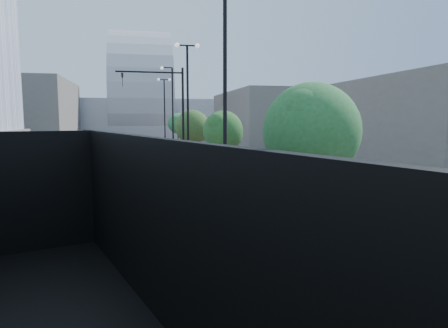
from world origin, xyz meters
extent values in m
cube|color=#4C2D23|center=(3.50, 40.00, 0.06)|extent=(7.00, 140.00, 0.12)
cube|color=slate|center=(6.20, 40.00, 0.07)|extent=(2.40, 140.00, 0.13)
cube|color=gray|center=(0.00, 40.00, 0.07)|extent=(0.30, 140.00, 0.14)
cube|color=slate|center=(-13.00, 40.00, 0.06)|extent=(4.00, 140.00, 0.12)
cube|color=black|center=(-5.81, 4.18, 1.90)|extent=(3.56, 3.63, 2.91)
cube|color=black|center=(-6.27, 5.61, 0.95)|extent=(2.73, 1.35, 1.46)
cube|color=black|center=(-5.35, 2.75, 1.18)|extent=(2.94, 1.71, 0.56)
cube|color=black|center=(-2.33, -2.06, 2.74)|extent=(3.28, 9.85, 2.24)
cube|color=black|center=(-5.06, 1.84, 2.74)|extent=(2.71, 0.98, 2.24)
cylinder|color=black|center=(-4.51, 3.97, 0.62)|extent=(0.70, 1.28, 1.23)
cylinder|color=silver|center=(-4.51, 3.97, 0.62)|extent=(0.57, 0.76, 0.67)
cylinder|color=black|center=(-4.99, 5.49, 0.62)|extent=(0.70, 1.28, 1.23)
cylinder|color=silver|center=(-4.99, 5.49, 0.62)|extent=(0.57, 0.76, 0.67)
cylinder|color=black|center=(-3.53, 0.92, 0.62)|extent=(0.70, 1.28, 1.23)
cylinder|color=silver|center=(-3.53, 0.92, 0.62)|extent=(0.57, 0.76, 0.67)
cylinder|color=black|center=(-3.89, 2.06, 0.62)|extent=(0.70, 1.28, 1.23)
cylinder|color=silver|center=(-3.89, 2.06, 0.62)|extent=(0.57, 0.76, 0.67)
imported|color=white|center=(-3.70, 12.81, 0.74)|extent=(2.15, 4.64, 1.47)
imported|color=black|center=(-7.30, 36.15, 0.63)|extent=(3.38, 4.98, 1.27)
imported|color=black|center=(-3.37, 38.82, 0.65)|extent=(3.32, 4.82, 1.30)
imported|color=black|center=(6.28, 15.81, 0.86)|extent=(0.63, 0.42, 1.73)
cylinder|color=black|center=(0.60, 10.00, 0.10)|extent=(0.56, 0.56, 0.20)
cylinder|color=black|center=(0.60, 10.00, 4.62)|extent=(0.16, 0.16, 9.00)
cylinder|color=black|center=(0.60, 22.00, 0.10)|extent=(0.56, 0.56, 0.20)
cylinder|color=black|center=(0.60, 22.00, 4.62)|extent=(0.16, 0.16, 9.00)
cylinder|color=black|center=(0.60, 22.00, 9.12)|extent=(1.40, 0.10, 0.10)
sphere|color=silver|center=(-0.10, 22.00, 9.12)|extent=(0.32, 0.32, 0.32)
sphere|color=silver|center=(1.30, 22.00, 9.12)|extent=(0.32, 0.32, 0.32)
cylinder|color=black|center=(0.60, 34.00, 0.10)|extent=(0.56, 0.56, 0.20)
cylinder|color=black|center=(0.60, 34.00, 4.62)|extent=(0.16, 0.16, 9.00)
cylinder|color=black|center=(0.10, 34.00, 9.12)|extent=(1.00, 0.10, 0.10)
sphere|color=silver|center=(-0.40, 34.00, 9.05)|extent=(0.32, 0.32, 0.32)
cylinder|color=black|center=(0.60, 46.00, 0.10)|extent=(0.56, 0.56, 0.20)
cylinder|color=black|center=(0.60, 46.00, 4.62)|extent=(0.16, 0.16, 9.00)
cylinder|color=black|center=(0.60, 46.00, 9.12)|extent=(1.40, 0.10, 0.10)
sphere|color=silver|center=(-0.10, 46.00, 9.12)|extent=(0.32, 0.32, 0.32)
sphere|color=silver|center=(1.30, 46.00, 9.12)|extent=(0.32, 0.32, 0.32)
cylinder|color=black|center=(0.60, 25.00, 4.00)|extent=(0.18, 0.18, 8.00)
cylinder|color=black|center=(-1.90, 25.00, 7.60)|extent=(5.00, 0.12, 0.12)
imported|color=black|center=(-3.90, 25.00, 7.00)|extent=(0.16, 0.20, 1.00)
cylinder|color=#382619|center=(1.60, 4.00, 1.75)|extent=(0.16, 0.16, 3.51)
sphere|color=#226329|center=(1.60, 4.00, 3.76)|extent=(2.57, 2.57, 2.57)
sphere|color=#226329|center=(2.00, 4.30, 3.51)|extent=(1.80, 1.80, 1.80)
sphere|color=#226329|center=(1.30, 3.70, 4.11)|extent=(1.54, 1.54, 1.54)
cylinder|color=#382619|center=(1.60, 15.00, 1.61)|extent=(0.16, 0.16, 3.23)
sphere|color=#1F551D|center=(1.60, 15.00, 3.46)|extent=(2.16, 2.16, 2.16)
sphere|color=#1F551D|center=(2.00, 15.30, 3.23)|extent=(1.51, 1.51, 1.51)
sphere|color=#1F551D|center=(1.30, 14.70, 3.78)|extent=(1.30, 1.30, 1.30)
cylinder|color=#382619|center=(1.60, 27.00, 1.59)|extent=(0.16, 0.16, 3.19)
sphere|color=#284E1A|center=(1.60, 27.00, 3.42)|extent=(2.86, 2.86, 2.86)
sphere|color=#284E1A|center=(2.00, 27.30, 3.19)|extent=(2.00, 2.00, 2.00)
sphere|color=#284E1A|center=(1.30, 26.70, 3.74)|extent=(1.72, 1.72, 1.72)
cylinder|color=#382619|center=(1.60, 39.00, 1.68)|extent=(0.16, 0.16, 3.35)
sphere|color=#22642F|center=(1.60, 39.00, 3.59)|extent=(2.30, 2.30, 2.30)
sphere|color=#22642F|center=(2.00, 39.30, 3.35)|extent=(1.61, 1.61, 1.61)
sphere|color=#22642F|center=(1.30, 38.70, 3.93)|extent=(1.38, 1.38, 1.38)
cube|color=#A0A3AA|center=(-2.00, 85.00, 4.00)|extent=(50.00, 28.00, 8.00)
cube|color=#615E57|center=(-20.00, 60.00, 5.00)|extent=(14.00, 20.00, 10.00)
cube|color=slate|center=(16.00, 50.00, 4.00)|extent=(12.00, 22.00, 8.00)
cube|color=#625F58|center=(18.00, 20.00, 3.50)|extent=(10.00, 16.00, 7.00)
cube|color=black|center=(2.40, 1.00, 0.13)|extent=(0.50, 0.50, 0.02)
cube|color=black|center=(2.40, 8.00, 0.13)|extent=(0.50, 0.50, 0.02)
cube|color=black|center=(2.40, 19.00, 0.13)|extent=(0.50, 0.50, 0.02)
camera|label=1|loc=(-2.88, -5.63, 4.08)|focal=31.41mm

